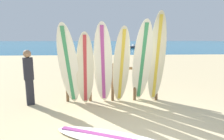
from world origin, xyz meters
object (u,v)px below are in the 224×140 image
at_px(surfboard_leaning_center_left, 103,65).
at_px(surfboard_lying_on_sand, 114,139).
at_px(surfboard_leaning_far_left, 69,66).
at_px(surfboard_leaning_left, 85,70).
at_px(surfboard_leaning_center, 121,66).
at_px(small_boat_offshore, 135,47).
at_px(beachgoer_standing, 29,75).
at_px(surfboard_leaning_center_right, 142,63).
at_px(surfboard_rack, 113,78).
at_px(surfboard_leaning_right, 157,59).

relative_size(surfboard_leaning_center_left, surfboard_lying_on_sand, 0.95).
xyz_separation_m(surfboard_leaning_far_left, surfboard_leaning_center_left, (0.94, 0.07, 0.01)).
relative_size(surfboard_leaning_left, surfboard_leaning_center, 0.93).
height_order(surfboard_lying_on_sand, small_boat_offshore, small_boat_offshore).
distance_m(surfboard_leaning_left, surfboard_leaning_center, 1.03).
bearing_deg(surfboard_leaning_far_left, surfboard_leaning_center, 4.43).
distance_m(surfboard_leaning_center_left, small_boat_offshore, 29.80).
height_order(surfboard_leaning_far_left, surfboard_leaning_center, surfboard_leaning_far_left).
distance_m(surfboard_leaning_center_left, beachgoer_standing, 2.13).
xyz_separation_m(surfboard_leaning_center_right, surfboard_lying_on_sand, (-0.94, -1.96, -1.17)).
xyz_separation_m(surfboard_rack, surfboard_leaning_right, (1.26, -0.27, 0.62)).
height_order(surfboard_leaning_center, beachgoer_standing, surfboard_leaning_center).
height_order(surfboard_leaning_far_left, small_boat_offshore, surfboard_leaning_far_left).
relative_size(surfboard_lying_on_sand, small_boat_offshore, 0.80).
height_order(surfboard_leaning_far_left, surfboard_leaning_left, surfboard_leaning_far_left).
relative_size(surfboard_rack, surfboard_leaning_far_left, 1.23).
relative_size(surfboard_leaning_right, beachgoer_standing, 1.67).
bearing_deg(surfboard_leaning_right, surfboard_rack, 167.90).
height_order(surfboard_leaning_center, surfboard_lying_on_sand, surfboard_leaning_center).
distance_m(surfboard_rack, small_boat_offshore, 29.40).
xyz_separation_m(surfboard_leaning_left, surfboard_lying_on_sand, (0.66, -1.92, -1.01)).
distance_m(surfboard_leaning_center_left, surfboard_leaning_right, 1.56).
bearing_deg(surfboard_lying_on_sand, surfboard_leaning_right, 55.62).
xyz_separation_m(surfboard_lying_on_sand, small_boat_offshore, (6.16, 31.08, 0.22)).
distance_m(surfboard_leaning_left, surfboard_lying_on_sand, 2.27).
bearing_deg(surfboard_leaning_center, surfboard_rack, 127.88).
relative_size(surfboard_rack, surfboard_leaning_center_left, 1.21).
distance_m(surfboard_rack, surfboard_leaning_center_left, 0.65).
xyz_separation_m(surfboard_leaning_center_right, small_boat_offshore, (5.21, 29.12, -0.95)).
bearing_deg(surfboard_rack, surfboard_leaning_far_left, -161.72).
relative_size(surfboard_leaning_left, surfboard_leaning_center_right, 0.87).
bearing_deg(beachgoer_standing, surfboard_leaning_center, -1.75).
bearing_deg(beachgoer_standing, surfboard_lying_on_sand, -42.69).
bearing_deg(surfboard_leaning_right, surfboard_leaning_center_left, -177.60).
height_order(surfboard_leaning_left, surfboard_lying_on_sand, surfboard_leaning_left).
relative_size(surfboard_rack, surfboard_lying_on_sand, 1.15).
bearing_deg(surfboard_leaning_center_right, surfboard_leaning_center, 175.12).
bearing_deg(surfboard_leaning_center_left, surfboard_leaning_center, 4.38).
height_order(surfboard_leaning_left, surfboard_leaning_center_left, surfboard_leaning_center_left).
relative_size(surfboard_lying_on_sand, beachgoer_standing, 1.56).
distance_m(surfboard_leaning_far_left, surfboard_leaning_center_left, 0.95).
xyz_separation_m(surfboard_leaning_center_left, surfboard_leaning_center, (0.52, 0.04, -0.05)).
relative_size(beachgoer_standing, small_boat_offshore, 0.51).
height_order(surfboard_leaning_far_left, beachgoer_standing, surfboard_leaning_far_left).
distance_m(surfboard_leaning_far_left, surfboard_leaning_center_right, 2.05).
bearing_deg(surfboard_rack, surfboard_leaning_left, -154.38).
xyz_separation_m(surfboard_leaning_far_left, surfboard_leaning_left, (0.44, 0.03, -0.11)).
distance_m(surfboard_leaning_left, small_boat_offshore, 29.95).
bearing_deg(surfboard_lying_on_sand, surfboard_leaning_far_left, 120.25).
bearing_deg(surfboard_lying_on_sand, small_boat_offshore, 78.80).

